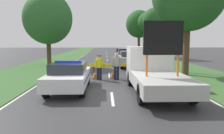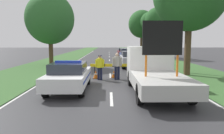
{
  "view_description": "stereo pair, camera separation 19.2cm",
  "coord_description": "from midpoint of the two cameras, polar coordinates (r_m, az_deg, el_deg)",
  "views": [
    {
      "loc": [
        -0.31,
        -9.78,
        2.43
      ],
      "look_at": [
        0.06,
        1.61,
        1.1
      ],
      "focal_mm": 35.0,
      "sensor_mm": 36.0,
      "label": 1
    },
    {
      "loc": [
        -0.12,
        -9.78,
        2.43
      ],
      "look_at": [
        0.06,
        1.61,
        1.1
      ],
      "focal_mm": 35.0,
      "sensor_mm": 36.0,
      "label": 2
    }
  ],
  "objects": [
    {
      "name": "queued_car_wagon_maroon",
      "position": [
        33.89,
        3.33,
        3.85
      ],
      "size": [
        1.92,
        4.59,
        1.42
      ],
      "rotation": [
        0.0,
        0.0,
        3.14
      ],
      "color": "maroon",
      "rests_on": "ground"
    },
    {
      "name": "road_barrier",
      "position": [
        14.41,
        0.46,
        0.19
      ],
      "size": [
        2.92,
        0.08,
        0.97
      ],
      "rotation": [
        0.0,
        0.0,
        -0.07
      ],
      "color": "black",
      "rests_on": "ground"
    },
    {
      "name": "roadside_tree_near_left",
      "position": [
        22.95,
        -15.67,
        12.02
      ],
      "size": [
        4.8,
        4.8,
        7.21
      ],
      "color": "#4C3823",
      "rests_on": "ground"
    },
    {
      "name": "traffic_cone_near_truck",
      "position": [
        14.39,
        -3.88,
        -1.98
      ],
      "size": [
        0.4,
        0.4,
        0.55
      ],
      "color": "black",
      "rests_on": "ground"
    },
    {
      "name": "roadside_tree_mid_right",
      "position": [
        32.13,
        11.8,
        11.79
      ],
      "size": [
        3.39,
        3.39,
        7.21
      ],
      "color": "#4C3823",
      "rests_on": "ground"
    },
    {
      "name": "roadside_tree_far_left",
      "position": [
        34.29,
        10.14,
        11.33
      ],
      "size": [
        3.06,
        3.06,
        6.95
      ],
      "color": "#4C3823",
      "rests_on": "ground"
    },
    {
      "name": "police_officer",
      "position": [
        13.84,
        -2.8,
        0.48
      ],
      "size": [
        0.57,
        0.36,
        1.59
      ],
      "rotation": [
        0.0,
        0.0,
        2.94
      ],
      "color": "#191E38",
      "rests_on": "ground"
    },
    {
      "name": "utility_pole",
      "position": [
        17.91,
        19.29,
        12.71
      ],
      "size": [
        1.2,
        0.2,
        8.63
      ],
      "color": "#473828",
      "rests_on": "ground"
    },
    {
      "name": "work_truck",
      "position": [
        10.99,
        11.26,
        -0.67
      ],
      "size": [
        2.26,
        5.74,
        3.28
      ],
      "rotation": [
        0.0,
        0.0,
        3.11
      ],
      "color": "white",
      "rests_on": "ground"
    },
    {
      "name": "queued_car_sedan_silver",
      "position": [
        20.75,
        5.19,
        2.14
      ],
      "size": [
        1.84,
        4.56,
        1.53
      ],
      "rotation": [
        0.0,
        0.0,
        3.14
      ],
      "color": "#B2B2B7",
      "rests_on": "ground"
    },
    {
      "name": "pedestrian_civilian",
      "position": [
        13.98,
        1.74,
        0.84
      ],
      "size": [
        0.62,
        0.39,
        1.73
      ],
      "rotation": [
        0.0,
        0.0,
        -0.21
      ],
      "color": "#191E38",
      "rests_on": "ground"
    },
    {
      "name": "roadside_tree_mid_left",
      "position": [
        36.11,
        7.91,
        11.02
      ],
      "size": [
        4.24,
        4.24,
        7.47
      ],
      "color": "#4C3823",
      "rests_on": "ground"
    },
    {
      "name": "ground_plane",
      "position": [
        10.08,
        0.35,
        -7.29
      ],
      "size": [
        160.0,
        160.0,
        0.0
      ],
      "primitive_type": "plane",
      "color": "#333335"
    },
    {
      "name": "queued_car_hatch_blue",
      "position": [
        27.4,
        4.11,
        3.26
      ],
      "size": [
        1.73,
        4.34,
        1.56
      ],
      "rotation": [
        0.0,
        0.0,
        3.14
      ],
      "color": "navy",
      "rests_on": "ground"
    },
    {
      "name": "traffic_cone_behind_barrier",
      "position": [
        14.83,
        -11.68,
        -1.68
      ],
      "size": [
        0.46,
        0.46,
        0.64
      ],
      "color": "black",
      "rests_on": "ground"
    },
    {
      "name": "grass_verge_right",
      "position": [
        30.66,
        12.07,
        1.99
      ],
      "size": [
        4.92,
        120.0,
        0.03
      ],
      "color": "#38602D",
      "rests_on": "ground"
    },
    {
      "name": "grass_verge_left",
      "position": [
        30.56,
        -13.06,
        1.95
      ],
      "size": [
        4.92,
        120.0,
        0.03
      ],
      "color": "#38602D",
      "rests_on": "ground"
    },
    {
      "name": "traffic_cone_near_police",
      "position": [
        14.68,
        0.84,
        -1.89
      ],
      "size": [
        0.36,
        0.36,
        0.51
      ],
      "color": "black",
      "rests_on": "ground"
    },
    {
      "name": "police_car",
      "position": [
        11.13,
        -10.64,
        -2.25
      ],
      "size": [
        1.84,
        4.66,
        1.5
      ],
      "rotation": [
        0.0,
        0.0,
        0.06
      ],
      "color": "white",
      "rests_on": "ground"
    },
    {
      "name": "traffic_cone_centre_front",
      "position": [
        16.23,
        10.92,
        -1.11
      ],
      "size": [
        0.39,
        0.39,
        0.55
      ],
      "color": "black",
      "rests_on": "ground"
    },
    {
      "name": "lane_markings",
      "position": [
        26.14,
        -0.42,
        1.33
      ],
      "size": [
        8.29,
        62.34,
        0.01
      ],
      "color": "silver",
      "rests_on": "ground"
    }
  ]
}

